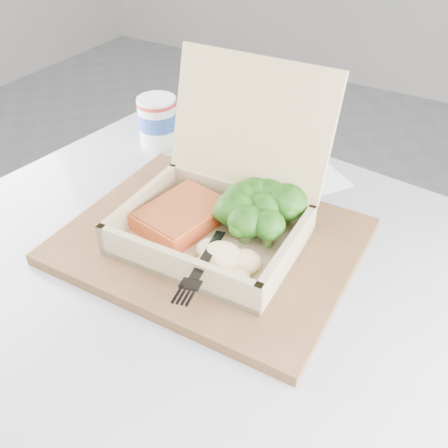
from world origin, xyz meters
The scene contains 10 objects.
floor centered at (0.00, 0.00, 0.00)m, with size 4.00×4.00×0.00m, color #939398.
cafe_table centered at (0.28, -0.49, 0.53)m, with size 0.85×0.85×0.72m.
serving_tray centered at (0.30, -0.43, 0.72)m, with size 0.39×0.31×0.02m, color brown.
takeout_container centered at (0.31, -0.40, 0.79)m, with size 0.24×0.25×0.22m.
salmon_fillet centered at (0.26, -0.43, 0.76)m, with size 0.09×0.12×0.02m, color orange.
broccoli_pile centered at (0.36, -0.39, 0.77)m, with size 0.13×0.13×0.05m, color #2D6C18, non-canonical shape.
mashed_potatoes centered at (0.35, -0.48, 0.76)m, with size 0.08×0.07×0.03m, color beige.
plastic_fork centered at (0.33, -0.48, 0.77)m, with size 0.06×0.16×0.02m.
paper_cup centered at (0.06, -0.23, 0.76)m, with size 0.07×0.07×0.09m.
receipt centered at (0.35, -0.22, 0.72)m, with size 0.08×0.15×0.00m, color white.
Camera 1 is at (0.59, -0.88, 1.17)m, focal length 40.00 mm.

